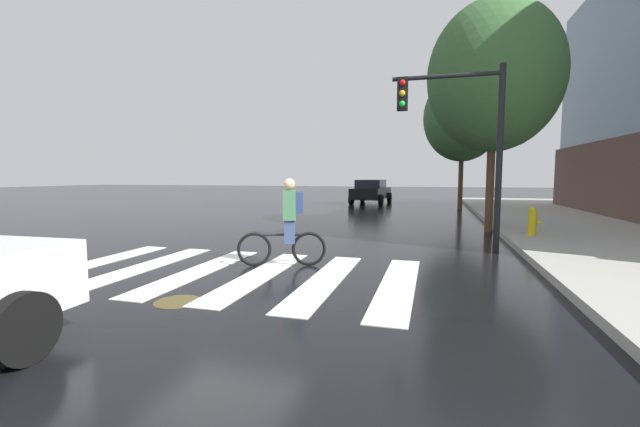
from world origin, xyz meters
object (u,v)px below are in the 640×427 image
traffic_light_near (461,126)px  fire_hydrant (532,222)px  sedan_mid (371,191)px  cyclist (288,223)px  street_tree_near (494,76)px  street_tree_mid (463,117)px  manhole_cover (178,301)px

traffic_light_near → fire_hydrant: (1.97, 1.89, -2.33)m
sedan_mid → fire_hydrant: bearing=-65.1°
cyclist → traffic_light_near: 4.64m
sedan_mid → fire_hydrant: 15.07m
street_tree_near → street_tree_mid: street_tree_mid is taller
sedan_mid → street_tree_mid: 7.16m
cyclist → street_tree_mid: bearing=75.1°
manhole_cover → cyclist: 2.75m
manhole_cover → street_tree_near: size_ratio=0.09×
sedan_mid → street_tree_mid: size_ratio=0.63×
sedan_mid → traffic_light_near: size_ratio=1.06×
sedan_mid → traffic_light_near: traffic_light_near is taller
sedan_mid → street_tree_near: street_tree_near is taller
sedan_mid → cyclist: bearing=-86.5°
fire_hydrant → manhole_cover: bearing=-130.1°
cyclist → traffic_light_near: (3.24, 2.63, 2.02)m
traffic_light_near → manhole_cover: bearing=-127.5°
sedan_mid → street_tree_mid: bearing=-30.4°
cyclist → street_tree_near: 8.49m
traffic_light_near → street_tree_near: 4.16m
fire_hydrant → street_tree_mid: street_tree_mid is taller
manhole_cover → fire_hydrant: 9.21m
street_tree_near → street_tree_mid: size_ratio=0.99×
fire_hydrant → street_tree_near: size_ratio=0.11×
sedan_mid → traffic_light_near: bearing=-74.3°
cyclist → fire_hydrant: cyclist is taller
sedan_mid → street_tree_near: size_ratio=0.64×
fire_hydrant → cyclist: bearing=-139.1°
manhole_cover → street_tree_near: 11.11m
street_tree_mid → cyclist: bearing=-104.9°
street_tree_near → cyclist: bearing=-125.1°
street_tree_near → street_tree_mid: 8.99m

